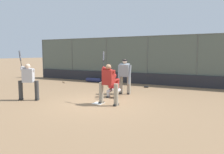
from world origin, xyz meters
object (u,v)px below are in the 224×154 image
object	(u,v)px
fielding_glove_on_dirt	(146,87)
equipment_bag_dugout_side	(93,80)
batter_at_plate	(108,83)
umpire_home	(125,75)
spare_bat_near_backstop	(63,82)
catcher_behind_plate	(113,85)
batter_on_deck	(28,80)

from	to	relation	value
fielding_glove_on_dirt	equipment_bag_dugout_side	bearing A→B (deg)	-10.01
batter_at_plate	umpire_home	bearing A→B (deg)	-74.42
umpire_home	equipment_bag_dugout_side	size ratio (longest dim) A/B	1.38
batter_at_plate	spare_bat_near_backstop	distance (m)	7.90
fielding_glove_on_dirt	catcher_behind_plate	bearing A→B (deg)	82.68
spare_bat_near_backstop	batter_at_plate	bearing A→B (deg)	-175.34
batter_at_plate	batter_on_deck	bearing A→B (deg)	20.91
catcher_behind_plate	fielding_glove_on_dirt	distance (m)	3.77
umpire_home	fielding_glove_on_dirt	bearing A→B (deg)	-103.76
catcher_behind_plate	spare_bat_near_backstop	xyz separation A→B (m)	(5.78, -3.27, -0.57)
spare_bat_near_backstop	batter_on_deck	bearing A→B (deg)	156.57
batter_at_plate	spare_bat_near_backstop	xyz separation A→B (m)	(6.27, -4.72, -0.89)
fielding_glove_on_dirt	umpire_home	bearing A→B (deg)	82.68
catcher_behind_plate	batter_on_deck	size ratio (longest dim) A/B	0.52
spare_bat_near_backstop	equipment_bag_dugout_side	size ratio (longest dim) A/B	0.51
catcher_behind_plate	spare_bat_near_backstop	distance (m)	6.66
umpire_home	fielding_glove_on_dirt	world-z (taller)	umpire_home
batter_at_plate	equipment_bag_dugout_side	distance (m)	7.43
batter_on_deck	equipment_bag_dugout_side	xyz separation A→B (m)	(0.75, -6.80, -0.76)
batter_on_deck	spare_bat_near_backstop	distance (m)	6.23
umpire_home	batter_on_deck	distance (m)	4.74
batter_at_plate	fielding_glove_on_dirt	size ratio (longest dim) A/B	7.19
batter_at_plate	catcher_behind_plate	size ratio (longest dim) A/B	1.90
batter_on_deck	catcher_behind_plate	bearing A→B (deg)	-168.35
fielding_glove_on_dirt	equipment_bag_dugout_side	distance (m)	4.47
batter_at_plate	equipment_bag_dugout_side	bearing A→B (deg)	-45.79
batter_at_plate	batter_on_deck	distance (m)	3.77
batter_at_plate	spare_bat_near_backstop	world-z (taller)	batter_at_plate
batter_at_plate	fielding_glove_on_dirt	distance (m)	5.22
spare_bat_near_backstop	equipment_bag_dugout_side	distance (m)	2.21
catcher_behind_plate	fielding_glove_on_dirt	bearing A→B (deg)	-96.69
fielding_glove_on_dirt	batter_at_plate	bearing A→B (deg)	90.19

